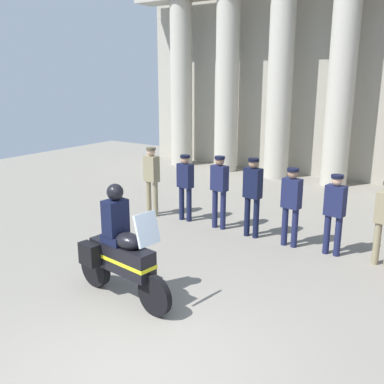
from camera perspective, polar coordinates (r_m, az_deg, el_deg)
The scene contains 9 objects.
ground_plane at distance 5.88m, azimuth -8.27°, elevation -21.81°, with size 28.00×28.00×0.00m, color gray.
colonnade_backdrop at distance 15.27m, azimuth 19.49°, elevation 15.20°, with size 15.92×1.69×7.58m.
officer_in_row_0 at distance 11.12m, azimuth -5.26°, elevation 2.10°, with size 0.41×0.27×1.76m.
officer_in_row_1 at distance 10.70m, azimuth -0.88°, elevation 1.26°, with size 0.41×0.27×1.64m.
officer_in_row_2 at distance 10.15m, azimuth 3.57°, elevation 0.74°, with size 0.41×0.27×1.72m.
officer_in_row_3 at distance 9.67m, azimuth 7.85°, elevation 0.09°, with size 0.41×0.27×1.77m.
officer_in_row_4 at distance 9.29m, azimuth 12.74°, elevation -1.14°, with size 0.41×0.27×1.67m.
officer_in_row_5 at distance 9.06m, azimuth 18.00°, elevation -2.04°, with size 0.41×0.27×1.64m.
motorcycle_with_rider at distance 7.10m, azimuth -9.45°, elevation -7.67°, with size 2.09×0.74×1.90m.
Camera 1 is at (3.28, -3.39, 3.50)m, focal length 41.15 mm.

